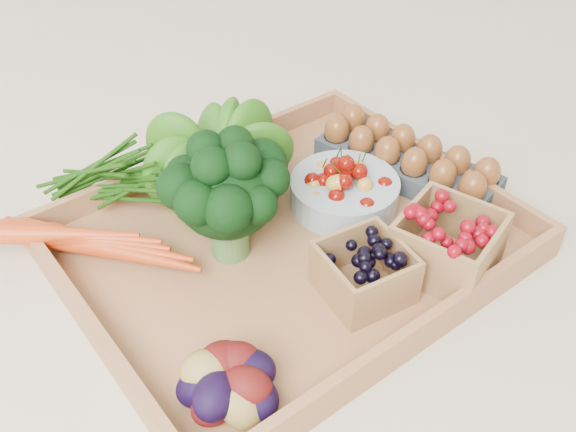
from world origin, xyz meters
TOP-DOWN VIEW (x-y plane):
  - ground at (0.00, 0.00)m, footprint 4.00×4.00m
  - tray at (0.00, 0.00)m, footprint 0.55×0.45m
  - carrots at (-0.22, 0.13)m, footprint 0.24×0.17m
  - lettuce at (-0.01, 0.14)m, footprint 0.14×0.14m
  - broccoli at (-0.07, 0.03)m, footprint 0.16×0.16m
  - cherry_bowl at (0.11, 0.02)m, footprint 0.15×0.15m
  - egg_carton at (0.23, 0.01)m, footprint 0.15×0.28m
  - potatoes at (-0.20, -0.15)m, footprint 0.14×0.14m
  - punnet_blackberry at (0.02, -0.13)m, footprint 0.11×0.11m
  - punnet_raspberry at (0.13, -0.15)m, footprint 0.14×0.14m

SIDE VIEW (x-z plane):
  - ground at x=0.00m, z-range 0.00..0.00m
  - tray at x=0.00m, z-range 0.00..0.01m
  - egg_carton at x=0.23m, z-range 0.01..0.05m
  - cherry_bowl at x=0.11m, z-range 0.01..0.06m
  - carrots at x=-0.22m, z-range 0.01..0.07m
  - punnet_blackberry at x=0.02m, z-range 0.01..0.08m
  - punnet_raspberry at x=0.13m, z-range 0.01..0.09m
  - potatoes at x=-0.20m, z-range 0.01..0.10m
  - broccoli at x=-0.07m, z-range 0.02..0.14m
  - lettuce at x=-0.01m, z-range 0.02..0.15m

